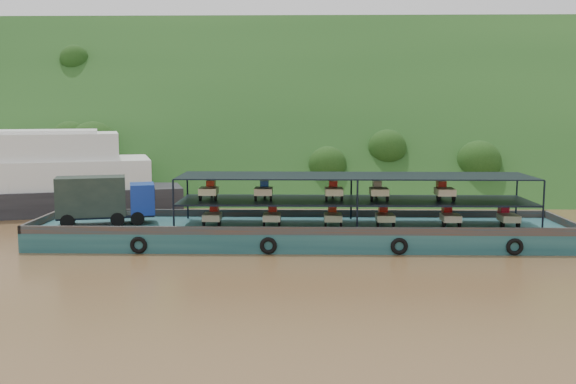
{
  "coord_description": "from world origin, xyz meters",
  "views": [
    {
      "loc": [
        -1.06,
        -40.71,
        8.81
      ],
      "look_at": [
        -2.0,
        3.0,
        3.2
      ],
      "focal_mm": 40.0,
      "sensor_mm": 36.0,
      "label": 1
    }
  ],
  "objects": [
    {
      "name": "hillside",
      "position": [
        0.0,
        36.0,
        0.0
      ],
      "size": [
        140.0,
        39.6,
        39.6
      ],
      "primitive_type": "cube",
      "rotation": [
        0.79,
        0.0,
        0.0
      ],
      "color": "#163814",
      "rests_on": "ground"
    },
    {
      "name": "cargo_barge",
      "position": [
        -2.04,
        1.29,
        1.09
      ],
      "size": [
        35.0,
        7.18,
        4.54
      ],
      "color": "#133D43",
      "rests_on": "ground"
    },
    {
      "name": "ground",
      "position": [
        0.0,
        0.0,
        0.0
      ],
      "size": [
        160.0,
        160.0,
        0.0
      ],
      "primitive_type": "plane",
      "color": "brown",
      "rests_on": "ground"
    }
  ]
}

